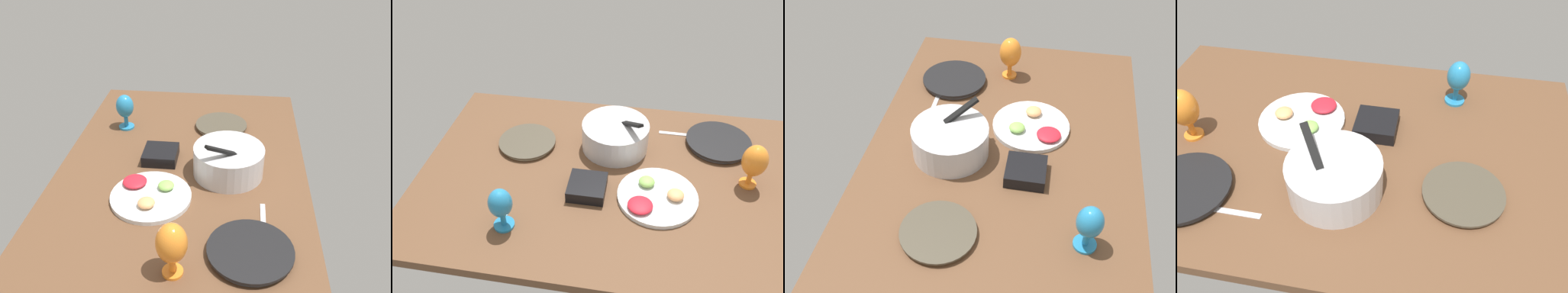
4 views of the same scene
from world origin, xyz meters
The scene contains 9 objects.
ground_plane centered at (0.00, 0.00, -2.00)cm, with size 160.00×104.00×4.00cm, color brown.
dinner_plate_left centered at (-40.58, 14.80, 1.14)cm, with size 25.08×25.08×2.19cm.
dinner_plate_right centered at (43.07, 28.25, 1.41)cm, with size 28.36×28.36×2.70cm.
mixing_bowl centered at (-2.07, 19.49, 6.57)cm, with size 28.84×28.84×19.26cm.
fruit_platter centered at (17.24, -9.61, 1.36)cm, with size 30.97×30.97×4.80cm.
hurricane_glass_blue centered at (-36.18, -31.71, 10.79)cm, with size 8.48×8.48×17.39cm.
hurricane_glass_orange centered at (52.93, 4.48, 11.98)cm, with size 9.73×9.73×19.29cm.
square_bowl_black centered at (-9.52, -9.98, 2.71)cm, with size 14.50×14.50×4.88cm.
fork_by_right_plate centered at (26.01, 33.11, 0.30)cm, with size 18.00×1.80×0.60cm, color silver.
Camera 2 is at (9.84, -124.56, 118.12)cm, focal length 38.64 mm.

